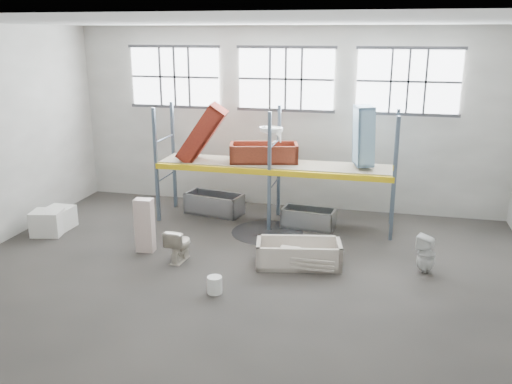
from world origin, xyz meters
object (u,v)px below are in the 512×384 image
(toilet_beige, at_px, (179,244))
(bucket, at_px, (215,285))
(bathtub_beige, at_px, (299,253))
(carton_near, at_px, (48,223))
(toilet_white, at_px, (426,254))
(blue_tub_upright, at_px, (364,136))
(steel_tub_right, at_px, (309,218))
(cistern_tall, at_px, (145,225))
(rust_tub_flat, at_px, (264,153))
(steel_tub_left, at_px, (214,204))

(toilet_beige, xyz_separation_m, bucket, (1.23, -1.30, -0.21))
(bathtub_beige, relative_size, carton_near, 2.53)
(bathtub_beige, bearing_deg, toilet_white, -5.43)
(carton_near, bearing_deg, blue_tub_upright, 16.84)
(toilet_beige, height_order, toilet_white, toilet_white)
(bucket, bearing_deg, toilet_white, 25.97)
(toilet_beige, height_order, carton_near, toilet_beige)
(bathtub_beige, bearing_deg, steel_tub_right, 82.18)
(bathtub_beige, bearing_deg, cistern_tall, 170.06)
(carton_near, bearing_deg, toilet_white, -0.62)
(cistern_tall, height_order, rust_tub_flat, rust_tub_flat)
(toilet_beige, relative_size, cistern_tall, 0.60)
(steel_tub_right, bearing_deg, blue_tub_upright, 9.91)
(steel_tub_right, xyz_separation_m, blue_tub_upright, (1.26, 0.22, 2.15))
(blue_tub_upright, height_order, bucket, blue_tub_upright)
(cistern_tall, relative_size, bucket, 3.71)
(bathtub_beige, distance_m, toilet_white, 2.65)
(toilet_beige, relative_size, toilet_white, 0.92)
(steel_tub_right, bearing_deg, steel_tub_left, 169.92)
(blue_tub_upright, height_order, carton_near, blue_tub_upright)
(steel_tub_right, relative_size, blue_tub_upright, 0.92)
(steel_tub_left, distance_m, bucket, 4.78)
(toilet_white, xyz_separation_m, steel_tub_right, (-2.76, 2.13, -0.16))
(rust_tub_flat, relative_size, bucket, 5.19)
(steel_tub_right, bearing_deg, bucket, -106.67)
(toilet_beige, height_order, rust_tub_flat, rust_tub_flat)
(steel_tub_right, distance_m, blue_tub_upright, 2.50)
(toilet_white, distance_m, rust_tub_flat, 4.90)
(toilet_white, distance_m, blue_tub_upright, 3.43)
(cistern_tall, distance_m, steel_tub_left, 3.03)
(bathtub_beige, height_order, steel_tub_right, bathtub_beige)
(toilet_white, bearing_deg, rust_tub_flat, -100.80)
(cistern_tall, bearing_deg, toilet_beige, -22.66)
(cistern_tall, bearing_deg, carton_near, 168.02)
(bathtub_beige, xyz_separation_m, steel_tub_right, (-0.13, 2.39, -0.02))
(bathtub_beige, height_order, steel_tub_left, steel_tub_left)
(bucket, xyz_separation_m, carton_near, (-4.97, 2.04, 0.14))
(steel_tub_left, relative_size, blue_tub_upright, 1.06)
(rust_tub_flat, xyz_separation_m, carton_near, (-4.94, -2.33, -1.52))
(bathtub_beige, relative_size, steel_tub_left, 1.17)
(bathtub_beige, relative_size, cistern_tall, 1.44)
(steel_tub_right, height_order, bucket, steel_tub_right)
(steel_tub_left, relative_size, carton_near, 2.17)
(blue_tub_upright, bearing_deg, bathtub_beige, -113.42)
(rust_tub_flat, height_order, blue_tub_upright, blue_tub_upright)
(steel_tub_left, height_order, rust_tub_flat, rust_tub_flat)
(toilet_beige, height_order, steel_tub_right, toilet_beige)
(steel_tub_right, xyz_separation_m, carton_near, (-6.19, -2.04, 0.06))
(rust_tub_flat, bearing_deg, steel_tub_left, 172.75)
(rust_tub_flat, bearing_deg, cistern_tall, -127.86)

